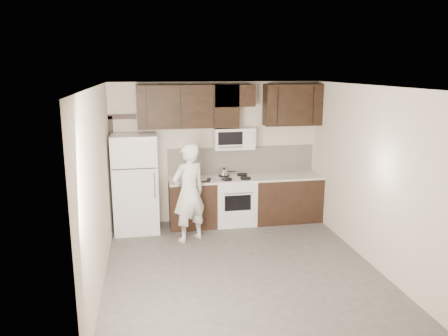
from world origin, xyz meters
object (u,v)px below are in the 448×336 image
object	(u,v)px
refrigerator	(136,183)
person	(189,193)
stove	(235,200)
microwave	(234,138)

from	to	relation	value
refrigerator	person	world-z (taller)	refrigerator
stove	microwave	distance (m)	1.20
refrigerator	person	bearing A→B (deg)	-35.99
stove	refrigerator	bearing A→B (deg)	-178.49
microwave	stove	bearing A→B (deg)	-89.90
person	microwave	bearing A→B (deg)	-166.20
stove	microwave	world-z (taller)	microwave
stove	refrigerator	distance (m)	1.90
stove	refrigerator	world-z (taller)	refrigerator
stove	person	xyz separation A→B (m)	(-0.94, -0.71, 0.40)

